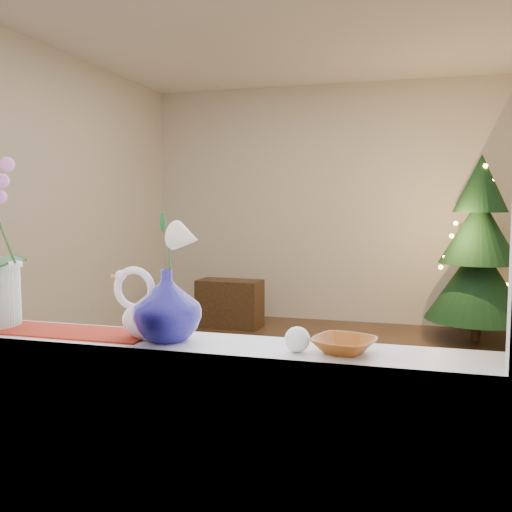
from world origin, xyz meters
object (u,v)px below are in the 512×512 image
Objects in this scene: side_table at (230,303)px; blue_vase at (167,300)px; amber_dish at (344,346)px; xmas_tree at (479,249)px; swan at (150,305)px; paperweight at (297,339)px.

blue_vase is at bearing -71.10° from side_table.
xmas_tree is at bearing 79.64° from amber_dish.
swan is at bearing -108.22° from xmas_tree.
swan is at bearing 176.83° from paperweight.
xmas_tree reaches higher than swan.
blue_vase is at bearing -107.51° from xmas_tree.
amber_dish is 4.36m from xmas_tree.
blue_vase reaches higher than swan.
amber_dish is at bearing 13.09° from paperweight.
xmas_tree reaches higher than blue_vase.
side_table is (-1.63, 4.25, -0.70)m from paperweight.
paperweight is 4.42m from xmas_tree.
amber_dish is (0.63, 0.00, -0.09)m from swan.
swan is 4.44m from side_table.
side_table is (-1.20, 4.22, -0.79)m from blue_vase.
side_table is at bearing 111.05° from paperweight.
paperweight is 0.04× the size of xmas_tree.
swan is 0.50m from paperweight.
swan is 0.99× the size of blue_vase.
side_table is at bearing 92.21° from swan.
blue_vase is (0.06, 0.00, 0.02)m from swan.
side_table is (-2.55, -0.08, -0.66)m from xmas_tree.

